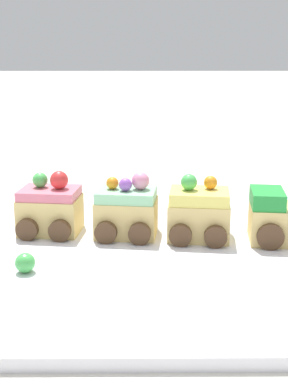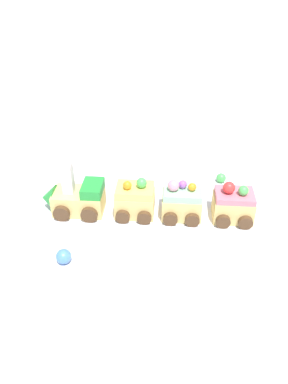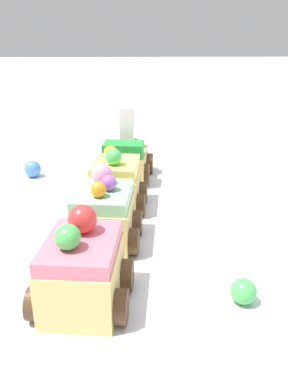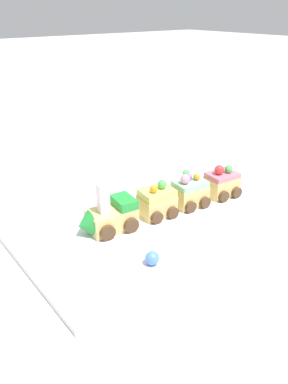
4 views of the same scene
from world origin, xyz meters
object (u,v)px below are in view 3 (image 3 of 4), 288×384
(gumball_green, at_px, (243,291))
(gumball_blue, at_px, (33,169))
(cake_train_locomotive, at_px, (127,159))
(cake_car_lemon, at_px, (116,185))
(cake_car_strawberry, at_px, (83,271))
(cake_car_mint, at_px, (104,216))

(gumball_green, xyz_separation_m, gumball_blue, (0.30, 0.23, 0.00))
(cake_train_locomotive, xyz_separation_m, gumball_green, (-0.30, -0.09, -0.02))
(cake_train_locomotive, bearing_deg, gumball_green, -156.85)
(cake_car_lemon, bearing_deg, cake_car_strawberry, 179.99)
(cake_car_strawberry, bearing_deg, cake_train_locomotive, -0.03)
(cake_car_strawberry, relative_size, gumball_blue, 3.18)
(cake_car_strawberry, height_order, gumball_green, cake_car_strawberry)
(gumball_blue, bearing_deg, cake_car_lemon, -132.52)
(cake_car_mint, distance_m, gumball_blue, 0.23)
(cake_car_lemon, relative_size, cake_car_strawberry, 1.00)
(cake_car_lemon, bearing_deg, gumball_green, -144.47)
(cake_car_lemon, distance_m, gumball_blue, 0.17)
(gumball_green, bearing_deg, cake_car_strawberry, 87.08)
(gumball_green, bearing_deg, cake_car_mint, 48.24)
(cake_car_mint, xyz_separation_m, cake_car_strawberry, (-0.09, 0.01, -0.00))
(cake_car_mint, relative_size, gumball_green, 3.87)
(cake_car_lemon, distance_m, cake_car_mint, 0.09)
(gumball_green, relative_size, gumball_blue, 0.82)
(cake_car_mint, bearing_deg, cake_car_strawberry, 179.92)
(cake_car_lemon, height_order, cake_car_strawberry, same)
(gumball_blue, bearing_deg, cake_train_locomotive, -90.95)
(cake_train_locomotive, bearing_deg, cake_car_lemon, 179.94)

